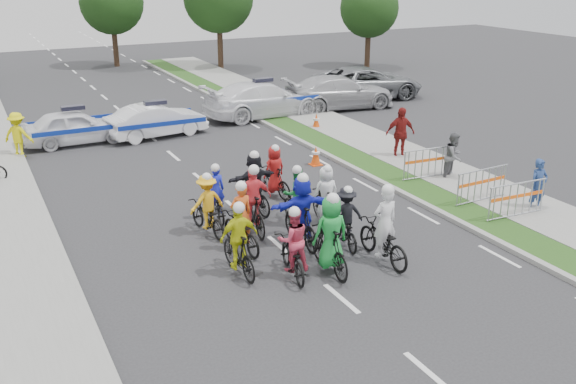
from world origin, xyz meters
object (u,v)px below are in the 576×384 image
spectator_0 (538,185)px  tree_2 (369,8)px  rider_4 (345,222)px  tree_4 (111,2)px  rider_12 (215,201)px  police_car_0 (75,127)px  marshal_hiviz (18,135)px  rider_0 (383,236)px  rider_6 (241,227)px  barrier_2 (429,164)px  rider_11 (254,187)px  rider_8 (296,203)px  rider_13 (274,176)px  civilian_suv (366,83)px  spectator_1 (454,156)px  barrier_1 (482,187)px  rider_10 (207,210)px  cone_0 (316,156)px  rider_5 (301,215)px  police_car_2 (263,99)px  police_car_1 (156,121)px  cone_1 (316,122)px  barrier_0 (516,201)px  rider_3 (239,246)px  spectator_2 (400,133)px  rider_2 (293,250)px  rider_9 (253,207)px  civilian_sedan (339,92)px  rider_1 (330,242)px

spectator_0 → tree_2: tree_2 is taller
rider_4 → tree_4: 31.92m
rider_12 → police_car_0: rider_12 is taller
rider_4 → marshal_hiviz: 13.82m
rider_0 → marshal_hiviz: (-6.93, 13.35, 0.18)m
rider_6 → barrier_2: (7.66, 2.12, -0.06)m
rider_11 → rider_8: bearing=108.7°
rider_13 → civilian_suv: (10.72, 11.07, 0.16)m
rider_12 → spectator_1: rider_12 is taller
rider_12 → barrier_2: size_ratio=0.84×
spectator_1 → barrier_1: 2.30m
rider_10 → cone_0: size_ratio=2.54×
rider_5 → police_car_2: rider_5 is taller
rider_5 → spectator_0: rider_5 is taller
spectator_0 → tree_4: 32.71m
police_car_1 → rider_10: bearing=162.8°
spectator_0 → cone_1: 11.22m
police_car_0 → barrier_0: police_car_0 is taller
rider_5 → police_car_2: size_ratio=0.35×
rider_3 → spectator_2: 10.56m
rider_2 → spectator_2: spectator_2 is taller
cone_1 → police_car_0: bearing=165.9°
rider_5 → spectator_2: size_ratio=1.03×
rider_9 → spectator_1: (7.68, 0.95, 0.07)m
civilian_sedan → civilian_suv: 2.88m
rider_8 → police_car_2: (4.65, 12.06, 0.16)m
rider_2 → tree_4: bearing=-85.1°
rider_4 → cone_1: (5.19, 10.67, -0.31)m
rider_11 → spectator_1: (7.08, -0.36, 0.02)m
rider_13 → civilian_sedan: bearing=-142.0°
spectator_0 → civilian_suv: bearing=80.0°
barrier_0 → barrier_2: same height
spectator_2 → tree_2: (10.69, 18.13, 2.87)m
rider_1 → rider_11: size_ratio=1.07×
civilian_sedan → cone_0: (-5.50, -7.42, -0.46)m
rider_5 → rider_12: rider_5 is taller
rider_2 → police_car_2: bearing=-101.6°
spectator_0 → civilian_sedan: bearing=88.1°
rider_1 → rider_2: size_ratio=1.11×
barrier_0 → rider_2: bearing=-178.7°
spectator_1 → police_car_0: bearing=110.2°
marshal_hiviz → tree_4: bearing=-78.8°
rider_0 → rider_9: size_ratio=1.05×
police_car_1 → rider_12: bearing=165.4°
barrier_0 → spectator_2: bearing=84.4°
rider_0 → rider_2: (-2.30, 0.31, -0.01)m
rider_10 → spectator_0: (9.12, -2.82, 0.11)m
spectator_2 → barrier_2: size_ratio=0.96×
tree_4 → rider_10: bearing=-98.4°
rider_11 → police_car_0: (-3.30, 9.92, -0.11)m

